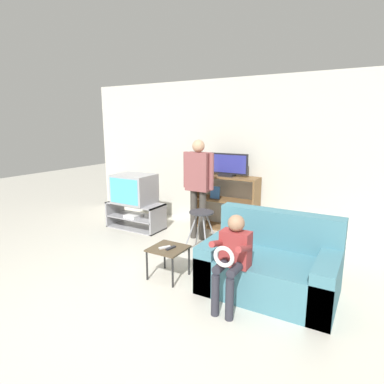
% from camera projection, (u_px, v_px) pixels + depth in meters
% --- Properties ---
extents(ground_plane, '(18.00, 18.00, 0.00)m').
position_uv_depth(ground_plane, '(111.00, 316.00, 3.12)').
color(ground_plane, beige).
extents(wall_back, '(6.40, 0.06, 2.60)m').
position_uv_depth(wall_back, '(240.00, 155.00, 5.60)').
color(wall_back, beige).
rests_on(wall_back, ground_plane).
extents(tv_stand, '(1.02, 0.47, 0.46)m').
position_uv_depth(tv_stand, '(136.00, 216.00, 5.73)').
color(tv_stand, '#939399').
rests_on(tv_stand, ground_plane).
extents(television_main, '(0.68, 0.55, 0.51)m').
position_uv_depth(television_main, '(134.00, 189.00, 5.66)').
color(television_main, '#9E9EA3').
rests_on(television_main, tv_stand).
extents(media_shelf, '(1.12, 0.36, 0.95)m').
position_uv_depth(media_shelf, '(226.00, 202.00, 5.62)').
color(media_shelf, brown).
rests_on(media_shelf, ground_plane).
extents(television_flat, '(0.74, 0.20, 0.39)m').
position_uv_depth(television_flat, '(227.00, 165.00, 5.46)').
color(television_flat, black).
rests_on(television_flat, media_shelf).
extents(folding_stool, '(0.42, 0.40, 0.61)m').
position_uv_depth(folding_stool, '(202.00, 219.00, 4.62)').
color(folding_stool, '#99999E').
rests_on(folding_stool, ground_plane).
extents(snack_table, '(0.41, 0.41, 0.38)m').
position_uv_depth(snack_table, '(168.00, 252.00, 3.85)').
color(snack_table, brown).
rests_on(snack_table, ground_plane).
extents(remote_control_black, '(0.06, 0.15, 0.02)m').
position_uv_depth(remote_control_black, '(171.00, 248.00, 3.81)').
color(remote_control_black, '#232328').
rests_on(remote_control_black, snack_table).
extents(remote_control_white, '(0.11, 0.14, 0.02)m').
position_uv_depth(remote_control_white, '(165.00, 247.00, 3.83)').
color(remote_control_white, silver).
rests_on(remote_control_white, snack_table).
extents(couch, '(1.41, 0.91, 0.85)m').
position_uv_depth(couch, '(270.00, 266.00, 3.56)').
color(couch, teal).
rests_on(couch, ground_plane).
extents(person_standing_adult, '(0.53, 0.20, 1.60)m').
position_uv_depth(person_standing_adult, '(198.00, 180.00, 5.04)').
color(person_standing_adult, '#3D3833').
rests_on(person_standing_adult, ground_plane).
extents(person_seated_child, '(0.33, 0.43, 0.95)m').
position_uv_depth(person_seated_child, '(232.00, 255.00, 3.18)').
color(person_seated_child, '#2D2D38').
rests_on(person_seated_child, ground_plane).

